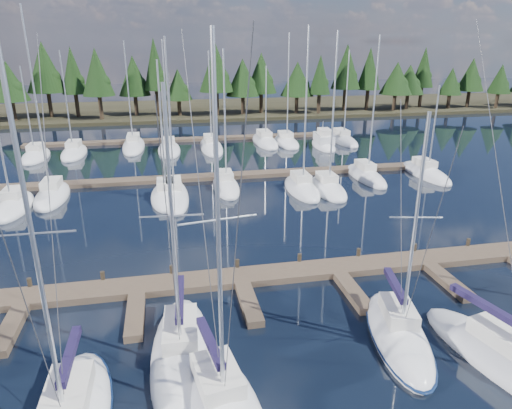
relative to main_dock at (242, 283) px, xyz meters
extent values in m
plane|color=black|center=(0.00, 12.64, -0.20)|extent=(260.00, 260.00, 0.00)
cube|color=#2C2818|center=(0.00, 72.64, 0.10)|extent=(220.00, 30.00, 0.60)
cube|color=brown|center=(0.00, 0.64, 0.00)|extent=(44.00, 2.00, 0.40)
cube|color=brown|center=(-12.00, -2.36, 0.00)|extent=(0.90, 4.00, 0.40)
cube|color=brown|center=(-6.00, -2.36, 0.00)|extent=(0.90, 4.00, 0.40)
cube|color=brown|center=(0.00, -2.36, 0.00)|extent=(0.90, 4.00, 0.40)
cube|color=brown|center=(6.00, -2.36, 0.00)|extent=(0.90, 4.00, 0.40)
cube|color=brown|center=(12.00, -2.36, 0.00)|extent=(0.90, 4.00, 0.40)
cylinder|color=#31271B|center=(-12.00, 1.64, 0.25)|extent=(0.26, 0.26, 0.90)
cylinder|color=#31271B|center=(-8.00, 1.64, 0.25)|extent=(0.26, 0.26, 0.90)
cylinder|color=#31271B|center=(-4.00, 1.64, 0.25)|extent=(0.26, 0.26, 0.90)
cylinder|color=#31271B|center=(0.00, 1.64, 0.25)|extent=(0.26, 0.26, 0.90)
cylinder|color=#31271B|center=(4.00, 1.64, 0.25)|extent=(0.26, 0.26, 0.90)
cylinder|color=#31271B|center=(8.00, 1.64, 0.25)|extent=(0.26, 0.26, 0.90)
cylinder|color=#31271B|center=(12.00, 1.64, 0.25)|extent=(0.26, 0.26, 0.90)
cylinder|color=#31271B|center=(16.00, 1.64, 0.25)|extent=(0.26, 0.26, 0.90)
cube|color=brown|center=(0.00, 22.64, 0.00)|extent=(50.00, 1.80, 0.40)
cube|color=brown|center=(0.00, 42.64, 0.00)|extent=(46.00, 1.80, 0.40)
cube|color=silver|center=(-8.02, -8.77, 1.15)|extent=(1.58, 2.64, 0.70)
cylinder|color=silver|center=(-8.02, -9.59, 7.23)|extent=(0.16, 0.16, 12.87)
cylinder|color=silver|center=(-8.01, -7.78, 1.90)|extent=(0.14, 3.62, 0.12)
cube|color=#191234|center=(-8.01, -7.78, 2.05)|extent=(0.37, 3.46, 0.30)
cylinder|color=silver|center=(-8.02, -9.59, 7.88)|extent=(2.57, 0.08, 0.07)
cylinder|color=#3F3F44|center=(-8.03, -11.36, 7.08)|extent=(0.05, 3.57, 13.18)
cylinder|color=#3F3F44|center=(-8.01, -7.41, 7.08)|extent=(0.05, 4.39, 13.18)
ellipsoid|color=silver|center=(-3.78, -6.04, -0.05)|extent=(3.31, 9.54, 1.90)
cube|color=silver|center=(-3.75, -5.58, 1.15)|extent=(1.69, 3.09, 0.70)
cylinder|color=silver|center=(-3.81, -6.51, 6.41)|extent=(0.17, 0.17, 11.23)
cylinder|color=silver|center=(-3.68, -4.45, 1.90)|extent=(0.37, 4.13, 0.12)
cube|color=#191234|center=(-3.68, -4.45, 2.05)|extent=(0.58, 3.96, 0.30)
cylinder|color=silver|center=(-3.81, -6.51, 6.97)|extent=(2.48, 0.22, 0.07)
cylinder|color=#3F3F44|center=(-3.93, -8.53, 6.26)|extent=(0.27, 4.06, 11.54)
cylinder|color=#3F3F44|center=(-3.66, -4.03, 6.26)|extent=(0.33, 5.00, 11.54)
ellipsoid|color=silver|center=(-2.42, -9.35, -0.05)|extent=(4.14, 8.19, 1.90)
cube|color=silver|center=(-2.48, -8.97, 1.15)|extent=(1.99, 2.73, 0.70)
cylinder|color=silver|center=(-2.36, -9.74, 7.30)|extent=(0.18, 0.18, 13.00)
cylinder|color=silver|center=(-2.63, -8.04, 1.90)|extent=(0.67, 3.42, 0.12)
cube|color=#191234|center=(-2.63, -8.04, 2.05)|extent=(0.87, 3.30, 0.30)
cylinder|color=silver|center=(-2.36, -9.74, 7.95)|extent=(2.61, 0.49, 0.07)
cylinder|color=#3F3F44|center=(-2.09, -11.40, 7.15)|extent=(0.57, 3.35, 13.31)
cylinder|color=#3F3F44|center=(-2.69, -7.69, 7.15)|extent=(0.70, 4.13, 13.31)
ellipsoid|color=silver|center=(6.53, -6.58, -0.05)|extent=(4.06, 7.95, 1.90)
cube|color=silver|center=(6.61, -6.20, 1.15)|extent=(1.86, 2.67, 0.70)
cylinder|color=silver|center=(6.45, -6.95, 5.79)|extent=(0.19, 0.19, 9.98)
cylinder|color=silver|center=(6.80, -5.31, 1.90)|extent=(0.83, 3.29, 0.12)
cube|color=#191234|center=(6.80, -5.31, 2.05)|extent=(1.02, 3.19, 0.30)
cylinder|color=silver|center=(6.45, -6.95, 6.28)|extent=(2.22, 0.55, 0.07)
cylinder|color=#3F3F44|center=(6.10, -8.54, 5.64)|extent=(0.73, 3.22, 10.29)
cylinder|color=#3F3F44|center=(6.87, -4.98, 5.64)|extent=(0.89, 3.96, 10.29)
ellipsoid|color=#0C1C3F|center=(6.53, -6.58, 0.02)|extent=(4.23, 8.27, 0.18)
cube|color=silver|center=(10.25, -9.15, 1.15)|extent=(2.18, 3.42, 0.70)
cylinder|color=silver|center=(9.98, -7.99, 1.90)|extent=(1.10, 4.26, 0.12)
cube|color=#191234|center=(9.98, -7.99, 2.05)|extent=(1.28, 4.12, 0.30)
cylinder|color=#3F3F44|center=(9.88, -7.56, 7.37)|extent=(1.22, 5.14, 13.76)
ellipsoid|color=silver|center=(-17.03, 16.73, -0.05)|extent=(2.77, 7.58, 1.90)
cube|color=silver|center=(-17.03, 17.11, 1.15)|extent=(1.52, 2.42, 0.70)
ellipsoid|color=silver|center=(-14.37, 19.03, -0.05)|extent=(2.76, 8.05, 1.90)
cube|color=silver|center=(-14.37, 19.43, 1.15)|extent=(1.52, 2.57, 0.70)
cylinder|color=silver|center=(-14.37, 18.63, 8.51)|extent=(0.16, 0.16, 15.42)
ellipsoid|color=silver|center=(-4.12, 16.79, -0.05)|extent=(2.82, 7.79, 1.90)
cube|color=silver|center=(-4.12, 17.17, 1.15)|extent=(1.55, 2.49, 0.70)
cylinder|color=silver|center=(-4.12, 16.40, 6.40)|extent=(0.16, 0.16, 11.21)
ellipsoid|color=silver|center=(-3.39, 16.74, -0.05)|extent=(2.52, 9.58, 1.90)
cube|color=silver|center=(-3.39, 17.22, 1.15)|extent=(1.38, 3.07, 0.70)
cylinder|color=silver|center=(-3.39, 16.26, 7.30)|extent=(0.16, 0.16, 13.00)
ellipsoid|color=silver|center=(1.63, 18.78, -0.05)|extent=(2.46, 7.51, 1.90)
cube|color=silver|center=(1.63, 19.15, 1.15)|extent=(1.35, 2.40, 0.70)
cylinder|color=silver|center=(1.63, 18.40, 6.81)|extent=(0.16, 0.16, 12.02)
ellipsoid|color=silver|center=(8.68, 16.65, -0.05)|extent=(2.69, 7.82, 1.90)
cube|color=silver|center=(8.68, 17.04, 1.15)|extent=(1.48, 2.50, 0.70)
cylinder|color=silver|center=(8.68, 16.26, 7.73)|extent=(0.16, 0.16, 13.87)
ellipsoid|color=silver|center=(11.07, 16.05, -0.05)|extent=(2.81, 7.29, 1.90)
cube|color=silver|center=(11.07, 16.42, 1.15)|extent=(1.55, 2.33, 0.70)
cylinder|color=silver|center=(11.07, 15.69, 7.54)|extent=(0.16, 0.16, 13.49)
ellipsoid|color=silver|center=(16.57, 19.50, -0.05)|extent=(2.43, 8.50, 1.90)
cube|color=silver|center=(16.57, 19.92, 1.15)|extent=(1.34, 2.72, 0.70)
cylinder|color=silver|center=(16.57, 19.07, 7.40)|extent=(0.16, 0.16, 13.20)
ellipsoid|color=silver|center=(23.33, 19.31, -0.05)|extent=(2.60, 8.92, 1.90)
cube|color=silver|center=(23.33, 19.75, 1.15)|extent=(1.43, 2.85, 0.70)
cylinder|color=silver|center=(23.33, 18.86, 5.03)|extent=(0.16, 0.16, 8.47)
ellipsoid|color=silver|center=(-19.68, 35.75, -0.05)|extent=(2.89, 8.05, 1.90)
cube|color=silver|center=(-19.68, 36.16, 1.15)|extent=(1.59, 2.58, 0.70)
cylinder|color=silver|center=(-19.68, 35.35, 5.77)|extent=(0.16, 0.16, 9.94)
ellipsoid|color=silver|center=(-15.36, 36.73, -0.05)|extent=(2.92, 8.63, 1.90)
cube|color=silver|center=(-15.36, 37.16, 1.15)|extent=(1.61, 2.76, 0.70)
cylinder|color=silver|center=(-15.36, 36.30, 6.61)|extent=(0.16, 0.16, 11.63)
ellipsoid|color=silver|center=(-8.16, 39.50, -0.05)|extent=(2.89, 11.14, 1.90)
cube|color=silver|center=(-8.16, 40.06, 1.15)|extent=(1.59, 3.56, 0.70)
cylinder|color=silver|center=(-8.16, 38.95, 7.14)|extent=(0.16, 0.16, 12.70)
ellipsoid|color=silver|center=(-3.48, 36.12, -0.05)|extent=(2.88, 8.81, 1.90)
cube|color=silver|center=(-3.48, 36.56, 1.15)|extent=(1.58, 2.82, 0.70)
cylinder|color=silver|center=(-3.48, 35.68, 7.21)|extent=(0.16, 0.16, 12.82)
ellipsoid|color=silver|center=(2.10, 36.75, -0.05)|extent=(2.90, 10.93, 1.90)
cube|color=silver|center=(2.10, 37.30, 1.15)|extent=(1.59, 3.50, 0.70)
cylinder|color=silver|center=(2.10, 36.20, 6.58)|extent=(0.16, 0.16, 11.56)
ellipsoid|color=silver|center=(9.93, 38.82, -0.05)|extent=(2.99, 10.17, 1.90)
cube|color=silver|center=(9.93, 39.33, 1.15)|extent=(1.64, 3.25, 0.70)
cylinder|color=silver|center=(9.93, 38.31, 5.57)|extent=(0.16, 0.16, 9.54)
ellipsoid|color=silver|center=(12.69, 37.54, -0.05)|extent=(2.99, 8.10, 1.90)
cube|color=silver|center=(12.69, 37.94, 1.15)|extent=(1.64, 2.59, 0.70)
cylinder|color=silver|center=(12.69, 37.13, 7.64)|extent=(0.16, 0.16, 13.69)
ellipsoid|color=silver|center=(21.09, 37.71, -0.05)|extent=(2.75, 9.68, 1.90)
cube|color=silver|center=(21.09, 38.20, 1.15)|extent=(1.51, 3.10, 0.70)
cylinder|color=silver|center=(21.09, 37.23, 6.56)|extent=(0.16, 0.16, 11.54)
ellipsoid|color=silver|center=(17.33, 35.09, -0.10)|extent=(3.48, 8.32, 1.62)
cube|color=silver|center=(17.33, 35.09, 0.96)|extent=(2.45, 4.63, 1.08)
cube|color=silver|center=(17.29, 34.69, 1.86)|extent=(1.76, 2.96, 0.81)
cylinder|color=silver|center=(17.41, 35.90, 2.40)|extent=(0.09, 0.09, 1.44)
cylinder|color=black|center=(-29.25, 62.85, 2.09)|extent=(0.70, 0.70, 3.38)
cone|color=black|center=(-29.25, 62.85, 7.06)|extent=(6.17, 6.17, 6.57)
ellipsoid|color=black|center=(-28.75, 62.85, 5.56)|extent=(3.70, 3.70, 3.70)
cylinder|color=black|center=(-23.93, 65.98, 2.61)|extent=(0.70, 0.70, 4.43)
cone|color=black|center=(-23.93, 65.98, 9.13)|extent=(6.73, 6.73, 8.61)
ellipsoid|color=black|center=(-23.43, 65.98, 7.16)|extent=(4.04, 4.04, 4.04)
cylinder|color=black|center=(-19.18, 65.15, 2.47)|extent=(0.70, 0.70, 4.15)
cone|color=black|center=(-19.18, 65.15, 8.58)|extent=(4.47, 4.47, 8.07)
ellipsoid|color=black|center=(-18.68, 65.15, 6.74)|extent=(2.68, 2.68, 2.68)
cylinder|color=black|center=(-14.65, 61.45, 2.44)|extent=(0.70, 0.70, 4.09)
cone|color=black|center=(-14.65, 61.45, 8.46)|extent=(5.45, 5.45, 7.95)
ellipsoid|color=black|center=(-14.15, 61.45, 6.65)|extent=(3.27, 3.27, 3.27)
cylinder|color=black|center=(-8.78, 65.04, 2.21)|extent=(0.70, 0.70, 3.62)
cone|color=black|center=(-8.78, 65.04, 7.54)|extent=(5.72, 5.72, 7.04)
ellipsoid|color=black|center=(-8.28, 65.04, 5.93)|extent=(3.43, 3.43, 3.43)
cylinder|color=black|center=(-4.86, 63.56, 2.72)|extent=(0.70, 0.70, 4.65)
cone|color=black|center=(-4.86, 63.56, 9.56)|extent=(4.27, 4.27, 9.03)
ellipsoid|color=black|center=(-4.36, 63.56, 7.50)|extent=(2.56, 2.56, 2.56)
cylinder|color=black|center=(-0.94, 63.50, 1.81)|extent=(0.70, 0.70, 2.83)
cone|color=black|center=(-0.94, 63.50, 5.99)|extent=(5.02, 5.02, 5.51)
ellipsoid|color=black|center=(-0.44, 63.50, 4.73)|extent=(3.01, 3.01, 3.01)
cylinder|color=black|center=(5.96, 62.12, 2.56)|extent=(0.70, 0.70, 4.32)
cone|color=black|center=(5.96, 62.12, 8.91)|extent=(6.33, 6.33, 8.40)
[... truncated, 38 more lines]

